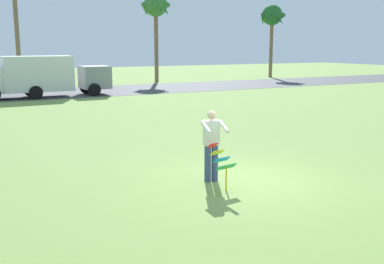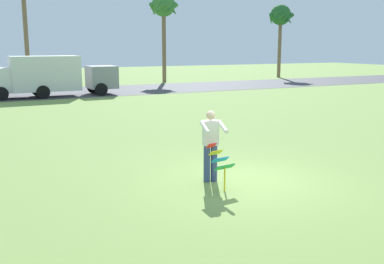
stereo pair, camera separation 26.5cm
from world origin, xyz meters
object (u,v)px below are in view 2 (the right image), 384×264
kite_held (220,161)px  palm_tree_centre_far (164,8)px  person_kite_flyer (211,143)px  parked_truck_grey_van (58,75)px  palm_tree_far_left (281,18)px

kite_held → palm_tree_centre_far: size_ratio=0.13×
person_kite_flyer → parked_truck_grey_van: (0.27, 21.01, 0.46)m
parked_truck_grey_van → palm_tree_far_left: (24.17, 8.64, 4.70)m
kite_held → parked_truck_grey_van: bearing=89.0°
palm_tree_centre_far → parked_truck_grey_van: bearing=-142.7°
palm_tree_centre_far → palm_tree_far_left: 13.18m
palm_tree_centre_far → palm_tree_far_left: size_ratio=1.06×
kite_held → parked_truck_grey_van: size_ratio=0.15×
palm_tree_centre_far → person_kite_flyer: bearing=-111.0°
palm_tree_far_left → person_kite_flyer: bearing=-129.5°
kite_held → person_kite_flyer: bearing=80.8°
parked_truck_grey_van → palm_tree_centre_far: bearing=37.3°
kite_held → parked_truck_grey_van: 21.65m
person_kite_flyer → kite_held: bearing=-99.2°
person_kite_flyer → kite_held: person_kite_flyer is taller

